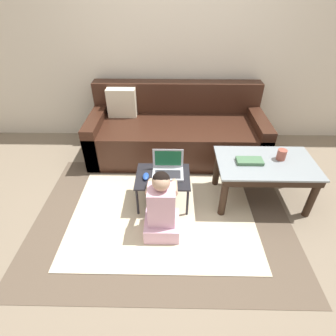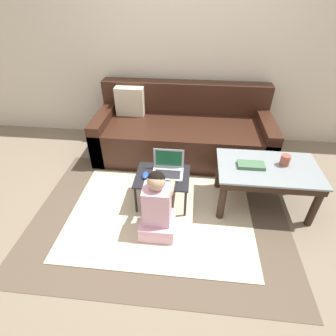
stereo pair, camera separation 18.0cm
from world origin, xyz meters
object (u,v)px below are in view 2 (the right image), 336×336
(computer_mouse, at_px, (145,175))
(cup_on_table, at_px, (285,160))
(person_seated, at_px, (157,208))
(book_on_table, at_px, (251,165))
(couch, at_px, (182,132))
(coffee_table, at_px, (267,173))
(laptop, at_px, (168,170))
(laptop_desk, at_px, (162,179))

(computer_mouse, height_order, cup_on_table, cup_on_table)
(person_seated, height_order, book_on_table, person_seated)
(couch, bearing_deg, coffee_table, -47.16)
(couch, xyz_separation_m, laptop, (-0.09, -0.96, 0.09))
(couch, height_order, coffee_table, couch)
(couch, xyz_separation_m, laptop_desk, (-0.13, -1.00, 0.01))
(person_seated, bearing_deg, book_on_table, 28.73)
(coffee_table, distance_m, laptop_desk, 1.01)
(laptop, distance_m, book_on_table, 0.79)
(laptop, bearing_deg, couch, 84.89)
(couch, height_order, laptop, couch)
(coffee_table, relative_size, laptop, 3.12)
(book_on_table, bearing_deg, laptop_desk, -176.14)
(couch, bearing_deg, laptop, -95.11)
(laptop_desk, xyz_separation_m, laptop, (0.05, 0.05, 0.08))
(couch, relative_size, cup_on_table, 20.64)
(laptop_desk, height_order, book_on_table, book_on_table)
(cup_on_table, bearing_deg, coffee_table, -160.74)
(couch, relative_size, book_on_table, 8.66)
(laptop_desk, distance_m, laptop, 0.10)
(laptop, bearing_deg, laptop_desk, -137.16)
(cup_on_table, xyz_separation_m, book_on_table, (-0.32, -0.06, -0.04))
(coffee_table, height_order, laptop, laptop)
(laptop_desk, relative_size, book_on_table, 2.12)
(couch, distance_m, book_on_table, 1.19)
(laptop, xyz_separation_m, computer_mouse, (-0.21, -0.08, -0.02))
(cup_on_table, height_order, book_on_table, cup_on_table)
(person_seated, relative_size, cup_on_table, 6.50)
(laptop, bearing_deg, cup_on_table, 3.80)
(laptop, xyz_separation_m, book_on_table, (0.79, 0.01, 0.11))
(laptop_desk, xyz_separation_m, cup_on_table, (1.15, 0.12, 0.22))
(coffee_table, bearing_deg, laptop, -178.72)
(computer_mouse, bearing_deg, coffee_table, 4.92)
(coffee_table, xyz_separation_m, person_seated, (-1.00, -0.47, -0.11))
(laptop, height_order, person_seated, person_seated)
(coffee_table, xyz_separation_m, cup_on_table, (0.15, 0.05, 0.13))
(computer_mouse, distance_m, person_seated, 0.41)
(coffee_table, relative_size, laptop_desk, 1.79)
(cup_on_table, bearing_deg, couch, 138.98)
(laptop_desk, xyz_separation_m, book_on_table, (0.83, 0.06, 0.19))
(book_on_table, bearing_deg, laptop, -179.20)
(coffee_table, distance_m, person_seated, 1.11)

